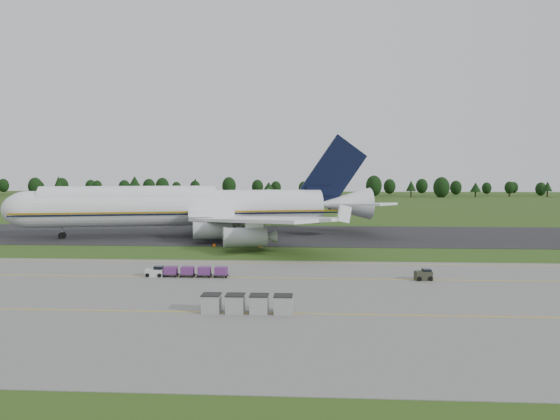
# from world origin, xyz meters

# --- Properties ---
(ground) EXTENTS (600.00, 600.00, 0.00)m
(ground) POSITION_xyz_m (0.00, 0.00, 0.00)
(ground) COLOR #294615
(ground) RESTS_ON ground
(apron) EXTENTS (300.00, 52.00, 0.06)m
(apron) POSITION_xyz_m (0.00, -34.00, 0.03)
(apron) COLOR slate
(apron) RESTS_ON ground
(taxiway) EXTENTS (300.00, 40.00, 0.08)m
(taxiway) POSITION_xyz_m (0.00, 28.00, 0.04)
(taxiway) COLOR black
(taxiway) RESTS_ON ground
(apron_markings) EXTENTS (300.00, 30.20, 0.01)m
(apron_markings) POSITION_xyz_m (0.00, -26.98, 0.06)
(apron_markings) COLOR gold
(apron_markings) RESTS_ON apron
(tree_line) EXTENTS (529.10, 21.50, 11.90)m
(tree_line) POSITION_xyz_m (-6.84, 219.94, 6.33)
(tree_line) COLOR black
(tree_line) RESTS_ON ground
(aircraft) EXTENTS (80.81, 76.63, 22.64)m
(aircraft) POSITION_xyz_m (-20.23, 24.28, 6.47)
(aircraft) COLOR white
(aircraft) RESTS_ON ground
(baggage_train) EXTENTS (11.10, 1.42, 1.36)m
(baggage_train) POSITION_xyz_m (-9.81, -21.90, 0.78)
(baggage_train) COLOR silver
(baggage_train) RESTS_ON apron
(utility_cart) EXTENTS (2.29, 1.57, 1.17)m
(utility_cart) POSITION_xyz_m (21.53, -22.23, 0.63)
(utility_cart) COLOR #2C2E20
(utility_cart) RESTS_ON apron
(uld_row) EXTENTS (9.08, 1.88, 1.86)m
(uld_row) POSITION_xyz_m (0.69, -40.03, 0.99)
(uld_row) COLOR #959595
(uld_row) RESTS_ON apron
(edge_markers) EXTENTS (9.23, 0.30, 0.60)m
(edge_markers) POSITION_xyz_m (-6.97, 7.50, 0.27)
(edge_markers) COLOR #FB5507
(edge_markers) RESTS_ON ground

